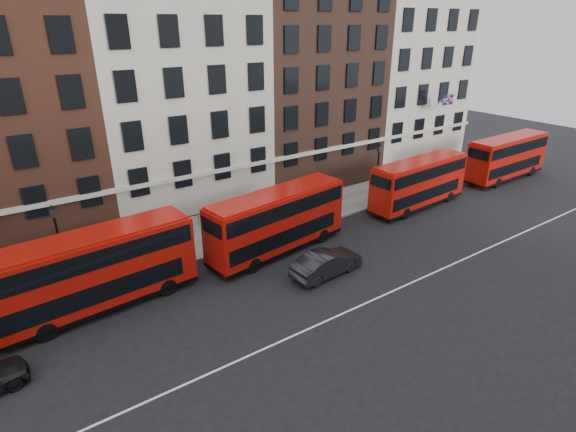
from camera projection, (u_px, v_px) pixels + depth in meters
ground at (306, 302)px, 25.43m from camera, size 120.00×120.00×0.00m
pavement at (222, 235)px, 33.31m from camera, size 80.00×5.00×0.15m
kerb at (238, 247)px, 31.42m from camera, size 80.00×0.30×0.16m
road_centre_line at (329, 320)px, 23.92m from camera, size 70.00×0.12×0.01m
building_terrace at (167, 83)px, 34.66m from camera, size 64.00×11.95×22.00m
bus_b at (95, 270)px, 24.00m from camera, size 10.83×3.37×4.48m
bus_c at (277, 220)px, 30.12m from camera, size 10.63×3.90×4.37m
bus_d at (419, 182)px, 37.60m from camera, size 10.04×3.01×4.16m
bus_e at (507, 157)px, 44.35m from camera, size 10.30×2.66×4.31m
car_front at (327, 263)px, 27.92m from camera, size 4.98×2.07×1.60m
lamp_post_left at (60, 244)px, 25.32m from camera, size 0.44×0.44×5.33m
lamp_post_right at (378, 171)px, 37.73m from camera, size 0.44×0.44×5.33m
traffic_light at (472, 155)px, 44.59m from camera, size 0.25×0.45×3.27m
iron_railings at (208, 218)px, 34.74m from camera, size 6.60×0.06×1.00m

